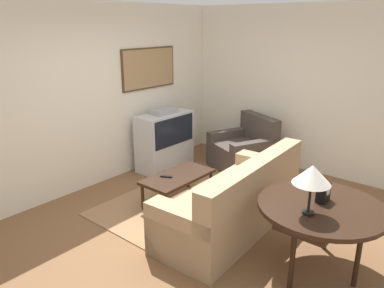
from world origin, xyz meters
TOP-DOWN VIEW (x-y plane):
  - ground_plane at (0.00, 0.00)m, footprint 12.00×12.00m
  - wall_back at (0.02, 2.13)m, footprint 12.00×0.10m
  - wall_right at (2.63, 0.00)m, footprint 0.06×12.00m
  - area_rug at (0.40, 0.61)m, footprint 2.42×1.68m
  - tv at (1.15, 1.76)m, footprint 1.00×0.47m
  - couch at (0.22, -0.29)m, footprint 2.16×0.97m
  - armchair at (1.99, 0.70)m, footprint 1.17×1.19m
  - coffee_table at (0.29, 0.69)m, footprint 1.03×0.53m
  - console_table at (0.08, -1.38)m, footprint 1.22×1.22m
  - table_lamp at (-0.18, -1.35)m, footprint 0.34×0.34m
  - mantel_clock at (0.17, -1.35)m, footprint 0.16×0.10m
  - remote at (0.14, 0.77)m, footprint 0.11×0.16m

SIDE VIEW (x-z plane):
  - ground_plane at x=0.00m, z-range 0.00..0.00m
  - area_rug at x=0.40m, z-range 0.00..0.01m
  - armchair at x=1.99m, z-range -0.15..0.75m
  - couch at x=0.22m, z-range -0.13..0.80m
  - coffee_table at x=0.29m, z-range 0.16..0.57m
  - remote at x=0.14m, z-range 0.41..0.43m
  - tv at x=1.15m, z-range -0.03..1.02m
  - console_table at x=0.08m, z-range 0.30..1.04m
  - mantel_clock at x=0.17m, z-range 0.73..0.91m
  - table_lamp at x=-0.18m, z-range 0.88..1.36m
  - wall_right at x=2.63m, z-range 0.00..2.70m
  - wall_back at x=0.02m, z-range 0.00..2.70m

